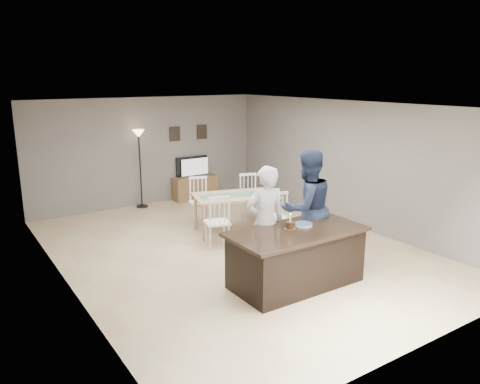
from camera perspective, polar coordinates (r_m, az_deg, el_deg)
floor at (r=8.93m, az=-0.76°, el=-7.05°), size 8.00×8.00×0.00m
room_shell at (r=8.47m, az=-0.80°, el=3.60°), size 8.00×8.00×8.00m
kitchen_island at (r=7.41m, az=6.84°, el=-7.88°), size 2.15×1.10×0.90m
tv_console at (r=12.54m, az=-5.48°, el=0.52°), size 1.20×0.40×0.60m
television at (r=12.48m, az=-5.69°, el=3.10°), size 0.91×0.12×0.53m
tv_screen_glow at (r=12.41m, az=-5.52°, el=3.07°), size 0.78×0.00×0.78m
picture_frames at (r=12.44m, az=-6.29°, el=7.18°), size 1.10×0.02×0.38m
doorway at (r=5.32m, az=-14.77°, el=-7.95°), size 0.00×2.10×2.65m
woman at (r=7.54m, az=3.11°, el=-3.65°), size 0.74×0.56×1.84m
man at (r=8.05m, az=8.15°, el=-1.97°), size 1.05×0.85×2.02m
birthday_cake at (r=7.28m, az=6.12°, el=-4.05°), size 0.16×0.16×0.25m
plate_stack at (r=7.46m, az=7.76°, el=-3.95°), size 0.28×0.28×0.04m
dining_table at (r=9.75m, az=-0.58°, el=-1.13°), size 2.09×2.29×1.04m
floor_lamp at (r=11.71m, az=-12.19°, el=5.32°), size 0.29×0.29×1.94m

